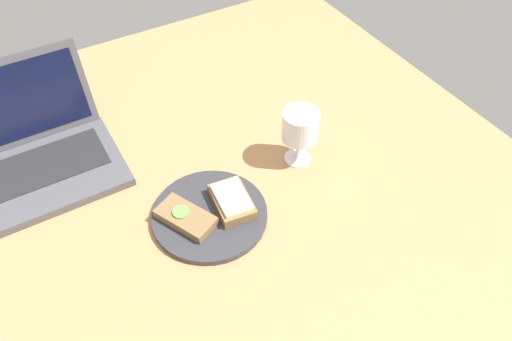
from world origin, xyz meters
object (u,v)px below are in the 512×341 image
at_px(sandwich_with_cheese, 232,201).
at_px(sandwich_with_cucumber, 186,217).
at_px(plate, 210,215).
at_px(wine_glass, 300,127).
at_px(laptop, 43,152).

height_order(sandwich_with_cheese, sandwich_with_cucumber, sandwich_with_cheese).
bearing_deg(sandwich_with_cheese, plate, 173.28).
bearing_deg(sandwich_with_cheese, sandwich_with_cucumber, 173.07).
bearing_deg(sandwich_with_cucumber, plate, -7.15).
bearing_deg(wine_glass, sandwich_with_cucumber, -171.53).
height_order(sandwich_with_cucumber, wine_glass, wine_glass).
xyz_separation_m(plate, sandwich_with_cucumber, (-0.05, 0.01, 0.02)).
bearing_deg(wine_glass, plate, -168.49).
distance_m(sandwich_with_cheese, laptop, 0.44).
xyz_separation_m(plate, laptop, (-0.25, 0.31, 0.03)).
bearing_deg(wine_glass, laptop, 151.96).
bearing_deg(sandwich_with_cheese, wine_glass, 15.82).
relative_size(sandwich_with_cheese, laptop, 0.38).
relative_size(plate, sandwich_with_cucumber, 1.76).
bearing_deg(laptop, wine_glass, -28.04).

